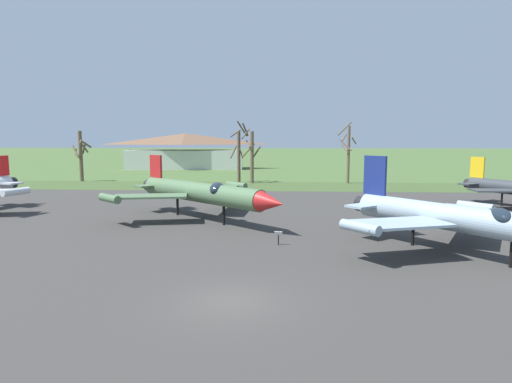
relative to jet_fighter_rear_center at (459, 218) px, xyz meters
name	(u,v)px	position (x,y,z in m)	size (l,w,h in m)	color
ground_plane	(230,303)	(-12.50, -7.98, -2.27)	(600.00, 600.00, 0.00)	#425B2D
asphalt_apron	(253,230)	(-12.50, 6.35, -2.25)	(86.75, 47.77, 0.05)	#383533
grass_verge_strip	(267,186)	(-12.50, 36.23, -2.24)	(146.75, 12.00, 0.06)	#3A4F27
jet_fighter_rear_center	(459,218)	(0.00, 0.00, 0.00)	(13.00, 13.61, 5.70)	#8EA3B2
jet_fighter_rear_left	(201,192)	(-17.05, 9.95, 0.15)	(15.18, 14.70, 5.34)	#4C6B47
info_placard_rear_left	(278,237)	(-10.53, 1.87, -1.68)	(0.53, 0.28, 0.96)	black
bare_tree_far_left	(81,154)	(-42.62, 41.94, 2.09)	(2.92, 2.55, 8.12)	brown
bare_tree_left_of_center	(239,152)	(-17.10, 42.18, 2.51)	(2.90, 2.87, 9.65)	brown
bare_tree_center	(252,155)	(-14.99, 40.63, 2.04)	(3.08, 2.58, 8.47)	brown
bare_tree_right_of_center	(348,151)	(-0.28, 41.14, 2.73)	(2.91, 3.15, 9.49)	brown
visitor_building	(185,151)	(-32.47, 72.19, 1.71)	(27.95, 11.54, 8.08)	beige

